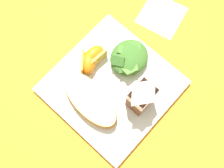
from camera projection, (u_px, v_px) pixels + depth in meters
name	position (u px, v px, depth m)	size (l,w,h in m)	color
ground	(112.00, 87.00, 0.70)	(3.00, 3.00, 0.00)	orange
white_plate	(112.00, 86.00, 0.69)	(0.28, 0.28, 0.02)	white
cheesy_pizza_bread	(90.00, 100.00, 0.65)	(0.10, 0.18, 0.04)	tan
green_salad_pile	(129.00, 57.00, 0.68)	(0.10, 0.09, 0.05)	#3D7028
milk_carton	(142.00, 96.00, 0.61)	(0.06, 0.05, 0.11)	brown
orange_wedge_front	(94.00, 55.00, 0.68)	(0.06, 0.04, 0.04)	orange
orange_wedge_middle	(88.00, 62.00, 0.68)	(0.07, 0.07, 0.04)	orange
paper_napkin	(162.00, 15.00, 0.75)	(0.11, 0.11, 0.00)	white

